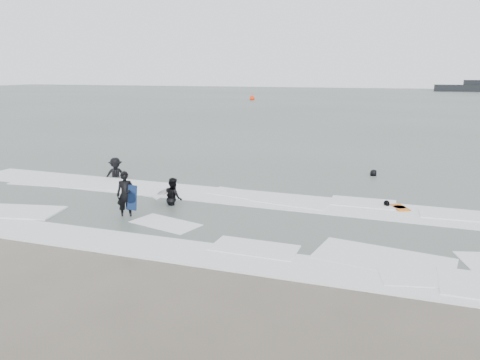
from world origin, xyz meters
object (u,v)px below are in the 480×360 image
(surfer_centre, at_px, (127,218))
(surfer_breaker, at_px, (116,178))
(surfer_right_far, at_px, (373,177))
(buoy, at_px, (252,98))
(vessel_horizon, at_px, (480,88))
(surfer_right_near, at_px, (387,208))
(surfer_wading, at_px, (174,205))

(surfer_centre, xyz_separation_m, surfer_breaker, (-4.48, 5.75, 0.00))
(surfer_centre, distance_m, surfer_right_far, 13.71)
(surfer_right_far, bearing_deg, buoy, -73.82)
(surfer_right_far, bearing_deg, vessel_horizon, -106.57)
(surfer_right_near, bearing_deg, surfer_breaker, -60.20)
(surfer_right_near, bearing_deg, surfer_wading, -39.09)
(surfer_breaker, distance_m, buoy, 71.09)
(surfer_centre, relative_size, surfer_right_near, 1.24)
(surfer_right_far, xyz_separation_m, buoy, (-28.77, 64.14, 0.42))
(surfer_breaker, bearing_deg, buoy, 60.43)
(surfer_right_far, distance_m, vessel_horizon, 127.02)
(surfer_right_near, height_order, vessel_horizon, vessel_horizon)
(surfer_right_far, relative_size, buoy, 0.93)
(surfer_centre, xyz_separation_m, surfer_right_far, (8.33, 10.88, 0.00))
(surfer_wading, xyz_separation_m, surfer_right_far, (7.46, 8.70, 0.00))
(surfer_wading, relative_size, surfer_breaker, 0.89)
(surfer_wading, height_order, vessel_horizon, vessel_horizon)
(surfer_wading, distance_m, buoy, 75.90)
(surfer_breaker, relative_size, surfer_right_near, 1.30)
(surfer_right_far, bearing_deg, surfer_centre, 44.58)
(surfer_breaker, bearing_deg, surfer_right_near, -46.39)
(surfer_right_far, bearing_deg, surfer_right_near, 91.71)
(surfer_centre, xyz_separation_m, surfer_wading, (0.88, 2.18, 0.00))
(surfer_right_near, relative_size, vessel_horizon, 0.06)
(surfer_right_far, relative_size, vessel_horizon, 0.06)
(surfer_breaker, bearing_deg, surfer_wading, -76.19)
(surfer_right_far, xyz_separation_m, vessel_horizon, (18.99, 125.59, 1.23))
(surfer_wading, xyz_separation_m, surfer_right_near, (8.49, 2.64, 0.00))
(surfer_breaker, height_order, vessel_horizon, vessel_horizon)
(surfer_wading, relative_size, surfer_right_near, 1.16)
(surfer_right_near, xyz_separation_m, surfer_right_far, (-1.04, 6.07, 0.00))
(surfer_wading, height_order, surfer_right_far, surfer_wading)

